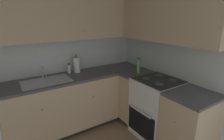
{
  "coord_description": "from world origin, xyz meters",
  "views": [
    {
      "loc": [
        -0.31,
        -1.37,
        1.83
      ],
      "look_at": [
        1.01,
        0.67,
        1.1
      ],
      "focal_mm": 28.5,
      "sensor_mm": 36.0,
      "label": 1
    }
  ],
  "objects_px": {
    "soap_bottle": "(69,69)",
    "oil_bottle": "(138,66)",
    "oven_range": "(157,107)",
    "paper_towel_roll": "(77,65)"
  },
  "relations": [
    {
      "from": "soap_bottle",
      "to": "oil_bottle",
      "type": "relative_size",
      "value": 0.66
    },
    {
      "from": "oil_bottle",
      "to": "oven_range",
      "type": "bearing_deg",
      "value": -87.59
    },
    {
      "from": "soap_bottle",
      "to": "oil_bottle",
      "type": "bearing_deg",
      "value": -31.95
    },
    {
      "from": "oven_range",
      "to": "paper_towel_roll",
      "type": "bearing_deg",
      "value": 129.81
    },
    {
      "from": "oil_bottle",
      "to": "soap_bottle",
      "type": "bearing_deg",
      "value": 148.05
    },
    {
      "from": "oven_range",
      "to": "oil_bottle",
      "type": "bearing_deg",
      "value": 92.41
    },
    {
      "from": "oven_range",
      "to": "soap_bottle",
      "type": "height_order",
      "value": "soap_bottle"
    },
    {
      "from": "oven_range",
      "to": "oil_bottle",
      "type": "relative_size",
      "value": 4.12
    },
    {
      "from": "oven_range",
      "to": "oil_bottle",
      "type": "distance_m",
      "value": 0.73
    },
    {
      "from": "oven_range",
      "to": "soap_bottle",
      "type": "relative_size",
      "value": 6.29
    }
  ]
}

